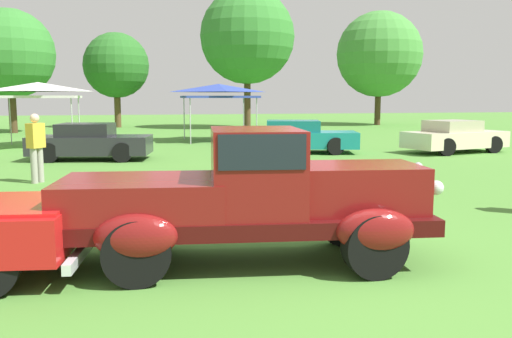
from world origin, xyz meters
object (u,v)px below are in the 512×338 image
spectator_by_row (36,146)px  canopy_tent_left_field (38,89)px  canopy_tent_center_field (219,90)px  feature_pickup_truck (249,195)px  show_car_charcoal (90,142)px  show_car_cream (455,137)px  show_car_teal (297,137)px

spectator_by_row → canopy_tent_left_field: (-1.56, 10.37, 1.51)m
canopy_tent_left_field → canopy_tent_center_field: (7.84, 1.28, 0.00)m
feature_pickup_truck → canopy_tent_center_field: size_ratio=1.41×
canopy_tent_left_field → show_car_charcoal: bearing=-66.4°
show_car_charcoal → canopy_tent_left_field: size_ratio=1.27×
show_car_charcoal → show_car_cream: 13.29m
canopy_tent_center_field → feature_pickup_truck: bearing=-97.6°
show_car_cream → canopy_tent_left_field: size_ratio=1.30×
show_car_teal → spectator_by_row: (-8.29, -5.50, 0.31)m
show_car_cream → canopy_tent_left_field: (-15.72, 6.08, 1.83)m
spectator_by_row → canopy_tent_left_field: size_ratio=0.52×
show_car_cream → canopy_tent_left_field: canopy_tent_left_field is taller
show_car_charcoal → canopy_tent_center_field: canopy_tent_center_field is taller
feature_pickup_truck → show_car_cream: (10.43, 11.76, -0.27)m
spectator_by_row → canopy_tent_left_field: canopy_tent_left_field is taller
canopy_tent_center_field → show_car_cream: bearing=-43.0°
show_car_charcoal → show_car_cream: bearing=-2.2°
show_car_charcoal → canopy_tent_left_field: (-2.44, 5.58, 1.83)m
show_car_charcoal → spectator_by_row: size_ratio=2.43×
show_car_charcoal → canopy_tent_left_field: 6.36m
show_car_charcoal → canopy_tent_left_field: bearing=113.6°
show_car_cream → canopy_tent_center_field: size_ratio=1.25×
show_car_teal → spectator_by_row: 9.96m
show_car_teal → canopy_tent_center_field: canopy_tent_center_field is taller
feature_pickup_truck → show_car_cream: feature_pickup_truck is taller
show_car_cream → canopy_tent_left_field: 16.95m
show_car_teal → spectator_by_row: bearing=-146.4°
feature_pickup_truck → show_car_charcoal: (-2.85, 12.26, -0.27)m
feature_pickup_truck → show_car_charcoal: feature_pickup_truck is taller
spectator_by_row → canopy_tent_center_field: size_ratio=0.50×
show_car_charcoal → show_car_teal: size_ratio=0.87×
spectator_by_row → show_car_charcoal: bearing=79.5°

